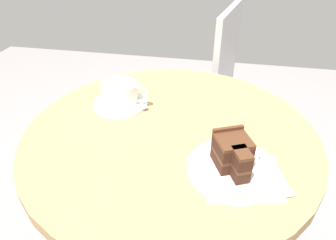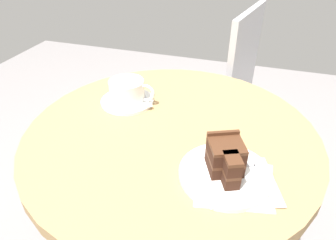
# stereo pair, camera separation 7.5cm
# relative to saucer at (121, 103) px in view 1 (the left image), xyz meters

# --- Properties ---
(cafe_table) EXTENTS (0.76, 0.76, 0.71)m
(cafe_table) POSITION_rel_saucer_xyz_m (0.17, -0.10, -0.12)
(cafe_table) COLOR #A37F51
(cafe_table) RESTS_ON ground
(saucer) EXTENTS (0.16, 0.16, 0.01)m
(saucer) POSITION_rel_saucer_xyz_m (0.00, 0.00, 0.00)
(saucer) COLOR white
(saucer) RESTS_ON cafe_table
(coffee_cup) EXTENTS (0.14, 0.10, 0.06)m
(coffee_cup) POSITION_rel_saucer_xyz_m (0.00, 0.00, 0.04)
(coffee_cup) COLOR white
(coffee_cup) RESTS_ON saucer
(teaspoon) EXTENTS (0.07, 0.10, 0.00)m
(teaspoon) POSITION_rel_saucer_xyz_m (0.06, 0.01, 0.01)
(teaspoon) COLOR silver
(teaspoon) RESTS_ON saucer
(cake_plate) EXTENTS (0.20, 0.20, 0.01)m
(cake_plate) POSITION_rel_saucer_xyz_m (0.33, -0.23, 0.00)
(cake_plate) COLOR white
(cake_plate) RESTS_ON cafe_table
(cake_slice) EXTENTS (0.09, 0.11, 0.08)m
(cake_slice) POSITION_rel_saucer_xyz_m (0.33, -0.22, 0.04)
(cake_slice) COLOR #381E14
(cake_slice) RESTS_ON cake_plate
(fork) EXTENTS (0.16, 0.02, 0.00)m
(fork) POSITION_rel_saucer_xyz_m (0.37, -0.19, 0.01)
(fork) COLOR silver
(fork) RESTS_ON cake_plate
(napkin) EXTENTS (0.20, 0.19, 0.00)m
(napkin) POSITION_rel_saucer_xyz_m (0.35, -0.24, -0.00)
(napkin) COLOR beige
(napkin) RESTS_ON cafe_table
(cafe_chair) EXTENTS (0.45, 0.45, 0.89)m
(cafe_chair) POSITION_rel_saucer_xyz_m (0.21, 0.53, -0.20)
(cafe_chair) COLOR #BCBCC1
(cafe_chair) RESTS_ON ground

